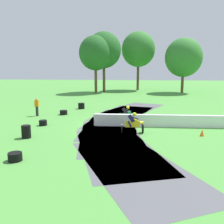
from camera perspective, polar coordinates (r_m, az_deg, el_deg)
The scene contains 16 objects.
ground_plane at distance 19.52m, azimuth -0.26°, elevation -3.04°, with size 120.00×120.00×0.00m, color #4C933D.
track_asphalt at distance 19.48m, azimuth 1.97°, elevation -3.07°, with size 7.60×24.94×0.01m.
safety_barrier at distance 19.75m, azimuth 15.91°, elevation -1.95°, with size 0.30×13.53×0.90m, color white.
motorcycle_lead_green at distance 20.35m, azimuth 3.29°, elevation -0.65°, with size 1.68×0.81×1.43m.
motorcycle_chase_yellow at distance 17.47m, azimuth 4.72°, elevation -2.46°, with size 1.68×0.77×1.43m.
tire_stack_near at distance 27.23m, azimuth -6.73°, elevation 1.33°, with size 0.66×0.66×0.60m.
tire_stack_mid_a at distance 24.28m, azimuth -10.56°, elevation -0.10°, with size 0.69×0.69×0.40m.
tire_stack_mid_b at distance 20.30m, azimuth -14.88°, elevation -2.30°, with size 0.59×0.59×0.40m.
tire_stack_far at distance 17.11m, azimuth -18.29°, elevation -4.12°, with size 0.57×0.57×0.80m.
tire_stack_extra_a at distance 13.35m, azimuth -20.47°, elevation -9.17°, with size 0.66×0.66×0.40m.
track_marshal at distance 24.09m, azimuth -16.14°, elevation 1.08°, with size 0.34×0.24×1.63m.
traffic_cone at distance 17.68m, azimuth 19.16°, elevation -4.31°, with size 0.28×0.28×0.44m, color orange.
tree_far_left at distance 42.53m, azimuth -3.63°, elevation 12.77°, with size 5.28×5.28×9.16m.
tree_far_right at distance 43.82m, azimuth -1.80°, elevation 13.41°, with size 5.64×5.64×9.88m.
tree_mid_rise at distance 44.09m, azimuth 15.41°, elevation 11.43°, with size 5.92×5.92×8.79m.
tree_behind_barrier at distance 47.49m, azimuth 5.80°, elevation 13.49°, with size 5.89×5.89×10.32m.
Camera 1 is at (1.70, -18.92, 4.50)m, focal length 41.73 mm.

